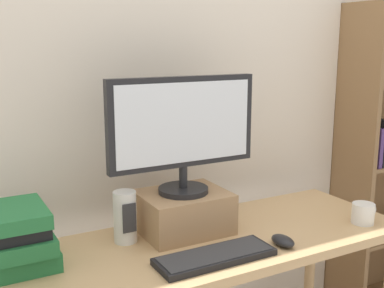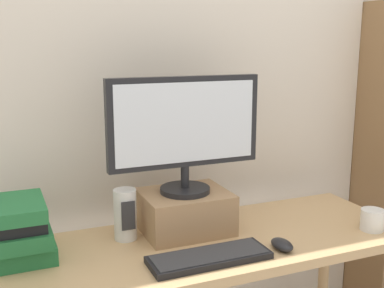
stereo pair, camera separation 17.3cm
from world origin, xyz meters
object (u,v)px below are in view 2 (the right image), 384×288
Objects in this scene: desk_speaker at (125,214)px; coffee_mug at (373,220)px; riser_box at (185,212)px; computer_monitor at (185,128)px; book_stack at (21,231)px; desk at (208,262)px; computer_mouse at (282,245)px; keyboard at (209,257)px.

coffee_mug is at bearing -17.55° from desk_speaker.
riser_box is 0.56× the size of computer_monitor.
coffee_mug is (1.28, -0.27, -0.06)m from book_stack.
computer_monitor is 2.23× the size of book_stack.
coffee_mug is at bearing -22.02° from riser_box.
desk is 4.77× the size of riser_box.
riser_box is 0.33m from computer_monitor.
riser_box is 0.39m from computer_mouse.
keyboard is at bearing 179.96° from coffee_mug.
desk_speaker is (0.37, 0.02, -0.00)m from book_stack.
riser_box is at bearing 90.00° from computer_monitor.
coffee_mug reaches higher than computer_mouse.
keyboard is 0.70m from coffee_mug.
keyboard is 3.99× the size of computer_mouse.
coffee_mug is (0.68, -0.27, -0.36)m from computer_monitor.
computer_mouse is at bearing -40.23° from desk.
desk_speaker is at bearing 3.14° from book_stack.
desk_speaker is at bearing 154.89° from desk.
riser_box is 2.80× the size of coffee_mug.
desk_speaker reaches higher than keyboard.
computer_monitor is at bearing 111.17° from desk.
keyboard is at bearing 176.28° from computer_mouse.
computer_mouse is 0.43m from coffee_mug.
book_stack is at bearing 161.46° from computer_mouse.
riser_box is at bearing 85.28° from keyboard.
riser_box is at bearing 130.83° from computer_mouse.
computer_monitor reaches higher than coffee_mug.
desk is 2.66× the size of computer_monitor.
computer_mouse is at bearing -3.72° from keyboard.
computer_mouse is 0.90m from book_stack.
book_stack reaches higher than desk_speaker.
riser_box is at bearing 110.92° from desk.
computer_mouse is at bearing -49.17° from riser_box.
computer_monitor reaches higher than keyboard.
computer_monitor reaches higher than desk_speaker.
computer_mouse is (0.25, -0.29, -0.39)m from computer_monitor.
computer_monitor is 0.48m from keyboard.
keyboard is at bearing -24.89° from book_stack.
desk is at bearing -68.83° from computer_monitor.
book_stack is at bearing 170.33° from desk.
desk_speaker is (-0.28, 0.13, 0.18)m from desk.
computer_mouse is at bearing -177.67° from coffee_mug.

